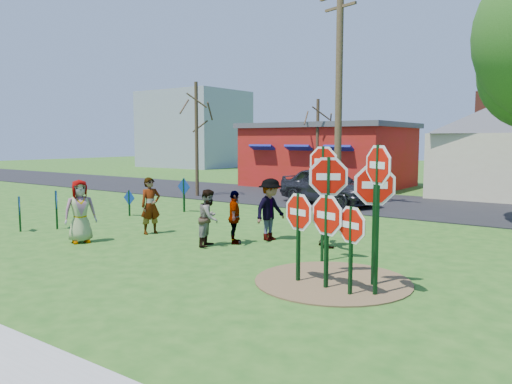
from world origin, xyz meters
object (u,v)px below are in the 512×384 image
stop_sign_c (378,185)px  utility_pole (339,89)px  suv (328,186)px  stop_sign_b (323,174)px  stop_sign_a (299,219)px  person_b (151,206)px  stop_sign_d (374,195)px  person_a (80,211)px

stop_sign_c → utility_pole: size_ratio=0.31×
stop_sign_c → suv: (-6.79, 11.13, -1.22)m
stop_sign_b → stop_sign_c: bearing=-45.2°
suv → utility_pole: utility_pole is taller
stop_sign_a → person_b: size_ratio=1.12×
stop_sign_b → stop_sign_c: 2.74m
stop_sign_c → stop_sign_d: bearing=149.0°
stop_sign_b → stop_sign_d: (1.78, -1.21, -0.27)m
utility_pole → stop_sign_d: bearing=-60.0°
stop_sign_b → person_b: bearing=175.3°
utility_pole → stop_sign_a: bearing=-67.3°
person_a → suv: (1.87, 11.38, -0.03)m
stop_sign_d → suv: bearing=94.6°
stop_sign_b → person_a: size_ratio=1.61×
person_b → suv: (1.26, 9.30, -0.01)m
stop_sign_d → utility_pole: (-5.82, 10.07, 3.18)m
person_a → utility_pole: utility_pole is taller
stop_sign_c → stop_sign_d: size_ratio=1.14×
stop_sign_a → person_a: bearing=-161.1°
stop_sign_a → stop_sign_d: (1.35, 0.62, 0.52)m
stop_sign_d → person_a: (-8.36, -0.83, -0.94)m
stop_sign_b → suv: 10.53m
stop_sign_a → person_b: 6.69m
stop_sign_d → person_b: (-7.76, 1.24, -0.96)m
person_b → utility_pole: utility_pole is taller
utility_pole → stop_sign_c: bearing=-60.1°
suv → utility_pole: (0.68, -0.47, 4.15)m
stop_sign_c → suv: bearing=153.4°
stop_sign_b → stop_sign_d: stop_sign_b is taller
stop_sign_d → suv: 12.42m
stop_sign_b → stop_sign_d: 2.17m
stop_sign_a → suv: (-5.14, 11.16, -0.45)m
person_a → utility_pole: size_ratio=0.19×
stop_sign_a → utility_pole: bearing=129.9°
utility_pole → person_a: bearing=-103.1°
stop_sign_b → suv: stop_sign_b is taller
stop_sign_d → utility_pole: size_ratio=0.27×
person_a → utility_pole: (2.54, 10.91, 4.12)m
stop_sign_c → utility_pole: utility_pole is taller
stop_sign_c → person_b: size_ratio=1.68×
stop_sign_b → stop_sign_c: size_ratio=0.98×
stop_sign_d → person_b: size_ratio=1.47×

